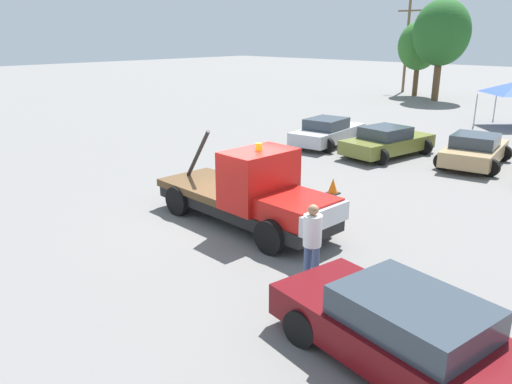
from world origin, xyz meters
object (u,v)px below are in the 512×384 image
(foreground_car, at_px, (421,342))
(tree_left, at_px, (419,46))
(parked_car_tan, at_px, (475,150))
(tree_center, at_px, (442,33))
(traffic_cone, at_px, (333,187))
(tow_truck, at_px, (252,194))
(parked_car_silver, at_px, (328,132))
(utility_pole, at_px, (407,44))
(parked_car_olive, at_px, (387,142))
(person_near_truck, at_px, (312,238))

(foreground_car, relative_size, tree_left, 0.90)
(parked_car_tan, distance_m, tree_center, 22.14)
(parked_car_tan, bearing_deg, traffic_cone, 155.32)
(tow_truck, xyz_separation_m, parked_car_silver, (-4.84, 10.35, -0.31))
(tow_truck, distance_m, utility_pole, 37.09)
(tow_truck, relative_size, parked_car_olive, 1.26)
(parked_car_silver, xyz_separation_m, traffic_cone, (4.75, -6.28, -0.39))
(parked_car_olive, relative_size, utility_pole, 0.58)
(tow_truck, xyz_separation_m, parked_car_olive, (-1.56, 10.27, -0.31))
(tree_left, xyz_separation_m, utility_pole, (-2.28, 2.21, 0.14))
(parked_car_tan, bearing_deg, parked_car_silver, 88.41)
(tree_center, bearing_deg, person_near_truck, -69.72)
(tow_truck, relative_size, person_near_truck, 3.31)
(utility_pole, bearing_deg, tow_truck, -68.58)
(utility_pole, bearing_deg, foreground_car, -61.86)
(tree_left, height_order, tree_center, tree_center)
(person_near_truck, bearing_deg, tree_center, -159.60)
(parked_car_olive, distance_m, tree_left, 24.19)
(parked_car_silver, bearing_deg, parked_car_tan, -89.14)
(tow_truck, height_order, foreground_car, tow_truck)
(parked_car_olive, height_order, tree_left, tree_left)
(parked_car_tan, bearing_deg, utility_pole, 24.53)
(tow_truck, relative_size, parked_car_tan, 1.33)
(parked_car_olive, bearing_deg, person_near_truck, -149.30)
(foreground_car, height_order, utility_pole, utility_pole)
(tow_truck, distance_m, foreground_car, 7.08)
(foreground_car, bearing_deg, tree_left, 126.49)
(parked_car_olive, xyz_separation_m, tree_center, (-6.92, 19.98, 4.62))
(tree_left, bearing_deg, person_near_truck, -66.77)
(tree_left, xyz_separation_m, traffic_cone, (11.11, -28.10, -3.94))
(foreground_car, relative_size, traffic_cone, 10.24)
(parked_car_olive, height_order, traffic_cone, parked_car_olive)
(tow_truck, distance_m, person_near_truck, 3.59)
(foreground_car, height_order, traffic_cone, foreground_car)
(tow_truck, height_order, parked_car_olive, tow_truck)
(tree_center, bearing_deg, traffic_cone, -72.23)
(parked_car_tan, height_order, traffic_cone, parked_car_tan)
(tree_center, height_order, traffic_cone, tree_center)
(parked_car_olive, relative_size, tree_center, 0.61)
(person_near_truck, height_order, tree_left, tree_left)
(parked_car_silver, distance_m, tree_left, 23.00)
(traffic_cone, height_order, utility_pole, utility_pole)
(foreground_car, distance_m, traffic_cone, 9.57)
(person_near_truck, distance_m, traffic_cone, 6.56)
(foreground_car, xyz_separation_m, utility_pole, (-19.94, 37.28, 3.68))
(tree_left, height_order, traffic_cone, tree_left)
(parked_car_tan, distance_m, utility_pole, 28.03)
(parked_car_olive, xyz_separation_m, utility_pole, (-11.93, 24.11, 3.69))
(person_near_truck, bearing_deg, foreground_car, 66.71)
(tow_truck, relative_size, utility_pole, 0.74)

